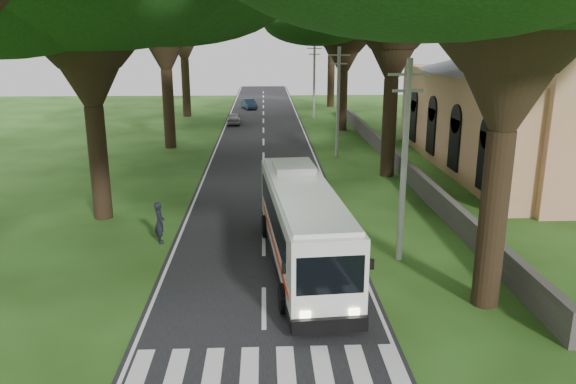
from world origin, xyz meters
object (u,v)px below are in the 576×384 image
(pole_mid, at_px, (338,100))
(coach_bus, at_px, (302,224))
(distant_car_a, at_px, (234,118))
(distant_car_b, at_px, (249,104))
(pole_near, at_px, (404,159))
(pedestrian, at_px, (160,222))
(church, at_px, (533,96))
(pole_far, at_px, (314,79))

(pole_mid, distance_m, coach_bus, 21.03)
(pole_mid, bearing_deg, distant_car_a, 118.22)
(distant_car_a, bearing_deg, coach_bus, 96.10)
(coach_bus, bearing_deg, pole_mid, 74.47)
(coach_bus, bearing_deg, distant_car_b, 89.31)
(pole_mid, distance_m, distant_car_b, 29.34)
(pole_near, bearing_deg, pole_mid, 90.00)
(distant_car_b, height_order, pedestrian, pedestrian)
(pole_near, height_order, coach_bus, pole_near)
(distant_car_b, bearing_deg, coach_bus, -102.25)
(church, height_order, pedestrian, church)
(church, height_order, pole_near, church)
(church, relative_size, distant_car_a, 6.99)
(pole_near, height_order, pole_far, same)
(church, bearing_deg, distant_car_b, 121.00)
(pole_far, relative_size, pedestrian, 4.30)
(pole_near, bearing_deg, pole_far, 90.00)
(coach_bus, xyz_separation_m, distant_car_b, (-3.28, 48.72, -1.13))
(pole_near, relative_size, pole_far, 1.00)
(church, height_order, coach_bus, church)
(pole_near, bearing_deg, distant_car_a, 103.34)
(pole_mid, height_order, pole_far, same)
(coach_bus, bearing_deg, church, 39.95)
(pole_mid, height_order, distant_car_a, pole_mid)
(distant_car_a, relative_size, distant_car_b, 0.95)
(pole_far, distance_m, distant_car_a, 10.11)
(coach_bus, relative_size, distant_car_b, 3.10)
(church, relative_size, pedestrian, 12.91)
(pedestrian, bearing_deg, church, -79.35)
(distant_car_b, bearing_deg, pedestrian, -109.56)
(pole_mid, distance_m, pole_far, 20.00)
(pedestrian, bearing_deg, coach_bus, -135.15)
(pole_mid, height_order, pedestrian, pole_mid)
(pole_mid, bearing_deg, distant_car_b, 104.44)
(pole_far, relative_size, coach_bus, 0.71)
(church, xyz_separation_m, pole_far, (-12.36, 24.45, -0.73))
(pole_near, height_order, pole_mid, same)
(pole_near, height_order, pedestrian, pole_near)
(pole_mid, distance_m, pedestrian, 20.56)
(pole_mid, xyz_separation_m, pedestrian, (-10.03, -17.65, -3.25))
(coach_bus, xyz_separation_m, distant_car_a, (-4.52, 36.35, -1.15))
(pole_far, distance_m, pedestrian, 39.10)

